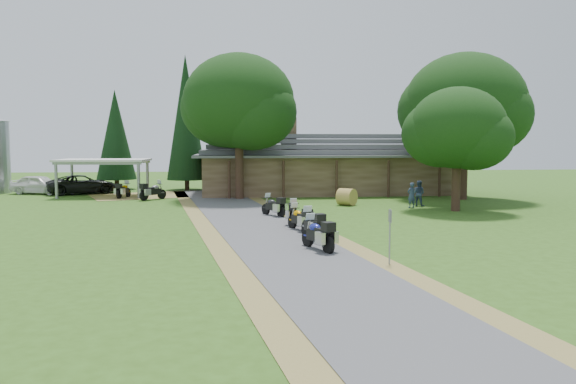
{
  "coord_description": "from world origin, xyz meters",
  "views": [
    {
      "loc": [
        -2.26,
        -21.69,
        4.09
      ],
      "look_at": [
        0.9,
        6.65,
        1.6
      ],
      "focal_mm": 35.0,
      "sensor_mm": 36.0,
      "label": 1
    }
  ],
  "objects": [
    {
      "name": "carport",
      "position": [
        -11.56,
        22.67,
        1.43
      ],
      "size": [
        6.76,
        4.65,
        2.86
      ],
      "primitive_type": null,
      "rotation": [
        0.0,
        0.0,
        -0.04
      ],
      "color": "silver",
      "rests_on": "ground"
    },
    {
      "name": "motorcycle_row_c",
      "position": [
        1.16,
        4.07,
        0.62
      ],
      "size": [
        1.23,
        1.91,
        1.25
      ],
      "primitive_type": null,
      "rotation": [
        0.0,
        0.0,
        1.95
      ],
      "color": "#E29900",
      "rests_on": "ground"
    },
    {
      "name": "person_a",
      "position": [
        9.47,
        12.66,
        0.94
      ],
      "size": [
        0.63,
        0.54,
        1.88
      ],
      "primitive_type": "imported",
      "rotation": [
        0.0,
        0.0,
        3.5
      ],
      "color": "#334361",
      "rests_on": "ground"
    },
    {
      "name": "motorcycle_carport_b",
      "position": [
        -7.49,
        19.48,
        0.69
      ],
      "size": [
        1.89,
        1.9,
        1.38
      ],
      "primitive_type": null,
      "rotation": [
        0.0,
        0.0,
        0.79
      ],
      "color": "slate",
      "rests_on": "ground"
    },
    {
      "name": "motorcycle_row_e",
      "position": [
        0.38,
        9.45,
        0.62
      ],
      "size": [
        1.46,
        1.85,
        1.24
      ],
      "primitive_type": null,
      "rotation": [
        0.0,
        0.0,
        2.13
      ],
      "color": "black",
      "rests_on": "ground"
    },
    {
      "name": "motorcycle_row_b",
      "position": [
        1.39,
        1.63,
        0.68
      ],
      "size": [
        1.08,
        2.08,
        1.36
      ],
      "primitive_type": null,
      "rotation": [
        0.0,
        0.0,
        1.8
      ],
      "color": "#9FA2A6",
      "rests_on": "ground"
    },
    {
      "name": "ground",
      "position": [
        0.0,
        0.0,
        0.0
      ],
      "size": [
        120.0,
        120.0,
        0.0
      ],
      "primitive_type": "plane",
      "color": "#315317",
      "rests_on": "ground"
    },
    {
      "name": "motorcycle_carport_a",
      "position": [
        -9.86,
        21.19,
        0.63
      ],
      "size": [
        1.11,
        1.93,
        1.26
      ],
      "primitive_type": null,
      "rotation": [
        0.0,
        0.0,
        1.28
      ],
      "color": "#BF8C02",
      "rests_on": "ground"
    },
    {
      "name": "motorcycle_row_d",
      "position": [
        1.12,
        6.23,
        0.62
      ],
      "size": [
        0.87,
        1.89,
        1.24
      ],
      "primitive_type": null,
      "rotation": [
        0.0,
        0.0,
        1.41
      ],
      "color": "#C74F0D",
      "rests_on": "ground"
    },
    {
      "name": "oak_lodge_left",
      "position": [
        -1.25,
        19.36,
        5.74
      ],
      "size": [
        8.07,
        8.07,
        11.48
      ],
      "primitive_type": null,
      "color": "black",
      "rests_on": "ground"
    },
    {
      "name": "oak_driveway",
      "position": [
        11.52,
        10.6,
        4.03
      ],
      "size": [
        5.74,
        5.74,
        8.06
      ],
      "primitive_type": null,
      "color": "black",
      "rests_on": "ground"
    },
    {
      "name": "person_b",
      "position": [
        10.21,
        13.44,
        0.98
      ],
      "size": [
        0.68,
        0.66,
        1.95
      ],
      "primitive_type": "imported",
      "rotation": [
        0.0,
        0.0,
        2.46
      ],
      "color": "#334361",
      "rests_on": "ground"
    },
    {
      "name": "sign_post",
      "position": [
        3.21,
        -3.53,
        0.95
      ],
      "size": [
        0.34,
        0.06,
        1.89
      ],
      "primitive_type": null,
      "color": "gray",
      "rests_on": "ground"
    },
    {
      "name": "hay_bale",
      "position": [
        5.65,
        14.34,
        0.56
      ],
      "size": [
        1.52,
        1.52,
        1.12
      ],
      "primitive_type": "cylinder",
      "rotation": [
        1.57,
        0.0,
        0.81
      ],
      "color": "olive",
      "rests_on": "ground"
    },
    {
      "name": "driveway",
      "position": [
        -0.5,
        4.0,
        0.0
      ],
      "size": [
        51.95,
        51.95,
        0.0
      ],
      "primitive_type": "plane",
      "rotation": [
        0.0,
        0.0,
        0.14
      ],
      "color": "#4C4C4F",
      "rests_on": "ground"
    },
    {
      "name": "cedar_near",
      "position": [
        -5.62,
        27.98,
        5.86
      ],
      "size": [
        3.45,
        3.45,
        11.71
      ],
      "primitive_type": "cone",
      "color": "black",
      "rests_on": "ground"
    },
    {
      "name": "cedar_far",
      "position": [
        -11.83,
        29.16,
        4.38
      ],
      "size": [
        3.43,
        3.43,
        8.76
      ],
      "primitive_type": "cone",
      "color": "black",
      "rests_on": "ground"
    },
    {
      "name": "car_white_sedan",
      "position": [
        -17.14,
        25.12,
        0.97
      ],
      "size": [
        4.12,
        6.3,
        1.94
      ],
      "primitive_type": "imported",
      "rotation": [
        0.0,
        0.0,
        1.26
      ],
      "color": "silver",
      "rests_on": "ground"
    },
    {
      "name": "motorcycle_row_a",
      "position": [
        1.21,
        -0.78,
        0.67
      ],
      "size": [
        1.31,
        2.06,
        1.34
      ],
      "primitive_type": null,
      "rotation": [
        0.0,
        0.0,
        1.94
      ],
      "color": "navy",
      "rests_on": "ground"
    },
    {
      "name": "lodge",
      "position": [
        6.0,
        24.0,
        2.45
      ],
      "size": [
        21.4,
        9.4,
        4.9
      ],
      "primitive_type": null,
      "color": "brown",
      "rests_on": "ground"
    },
    {
      "name": "oak_lodge_right",
      "position": [
        14.85,
        17.27,
        5.54
      ],
      "size": [
        8.63,
        8.63,
        11.09
      ],
      "primitive_type": null,
      "color": "black",
      "rests_on": "ground"
    },
    {
      "name": "car_dark_suv",
      "position": [
        -13.7,
        24.91,
        1.15
      ],
      "size": [
        4.78,
        6.51,
        2.29
      ],
      "primitive_type": "imported",
      "rotation": [
        0.0,
        0.0,
        1.99
      ],
      "color": "black",
      "rests_on": "ground"
    }
  ]
}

